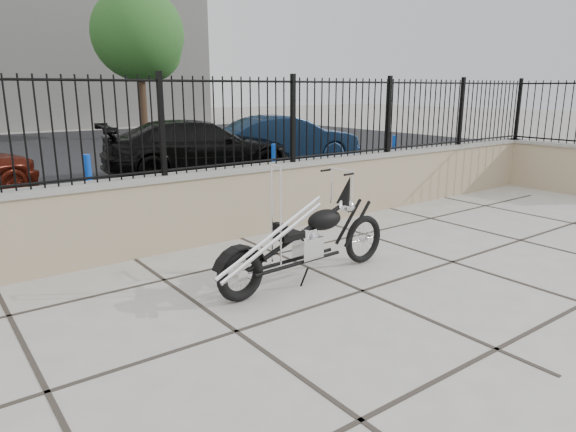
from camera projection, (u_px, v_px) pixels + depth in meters
The scene contains 13 objects.
ground_plane at pixel (363, 291), 5.23m from camera, with size 90.00×90.00×0.00m, color #99968E.
parking_lot at pixel (58, 159), 14.96m from camera, with size 30.00×30.00×0.00m, color black.
retaining_wall at pixel (235, 203), 7.06m from camera, with size 14.00×0.36×0.96m, color gray.
wall_return at pixel (566, 168), 10.10m from camera, with size 0.36×2.50×0.96m, color gray.
iron_fence at pixel (233, 123), 6.80m from camera, with size 14.00×0.08×1.20m, color black.
fence_return at pixel (573, 112), 9.84m from camera, with size 0.08×2.30×1.20m, color black.
chopper_motorcycle at pixel (305, 222), 5.36m from camera, with size 2.19×0.39×1.32m, color black, non-canonical shape.
car_black at pixel (199, 148), 12.08m from camera, with size 1.81×4.46×1.30m, color black.
car_blue at pixel (286, 139), 13.98m from camera, with size 1.37×3.93×1.29m, color #0E1D33.
bollard_a at pixel (89, 187), 8.05m from camera, with size 0.12×0.12×1.02m, color blue.
bollard_b at pixel (274, 166), 10.44m from camera, with size 0.11×0.11×0.92m, color #0B19AB.
bollard_c at pixel (394, 154), 12.58m from camera, with size 0.11×0.11×0.89m, color #0C1DC1.
tree_right at pixel (138, 30), 19.99m from camera, with size 3.57×3.57×6.02m.
Camera 1 is at (-3.53, -3.47, 2.02)m, focal length 32.00 mm.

